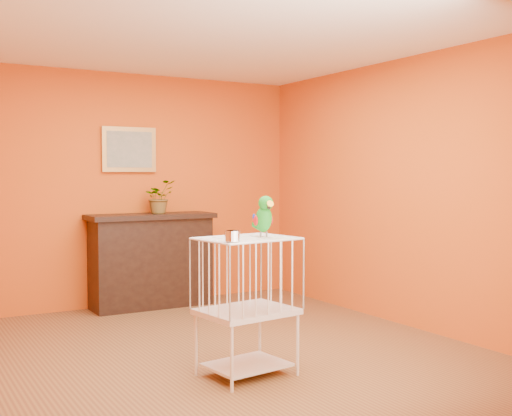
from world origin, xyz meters
TOP-DOWN VIEW (x-y plane):
  - ground at (0.00, 0.00)m, footprint 4.50×4.50m
  - room_shell at (0.00, 0.00)m, footprint 4.50×4.50m
  - console_cabinet at (0.17, 2.01)m, footprint 1.40×0.50m
  - potted_plant at (0.27, 2.04)m, footprint 0.43×0.46m
  - framed_picture at (0.00, 2.22)m, footprint 0.62×0.04m
  - birdcage at (-0.11, -0.66)m, footprint 0.71×0.58m
  - feed_cup at (-0.34, -0.87)m, footprint 0.11×0.11m
  - parrot at (0.02, -0.68)m, footprint 0.15×0.28m

SIDE VIEW (x-z plane):
  - ground at x=0.00m, z-range 0.00..0.00m
  - console_cabinet at x=0.17m, z-range 0.00..1.04m
  - birdcage at x=-0.11m, z-range 0.02..1.03m
  - feed_cup at x=-0.34m, z-range 1.02..1.09m
  - parrot at x=0.02m, z-range 1.01..1.32m
  - potted_plant at x=0.27m, z-range 1.04..1.33m
  - room_shell at x=0.00m, z-range -0.67..3.83m
  - framed_picture at x=0.00m, z-range 1.50..2.00m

